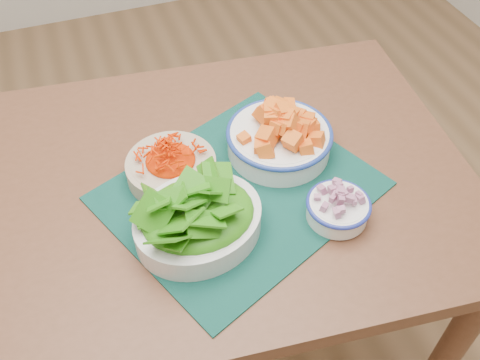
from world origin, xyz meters
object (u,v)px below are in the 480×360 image
Objects in this scene: squash_bowl at (280,132)px; onion_bowl at (338,206)px; table at (189,212)px; carrot_bowl at (171,165)px; lettuce_bowl at (198,216)px; placemat at (240,191)px.

onion_bowl is (0.03, -0.21, -0.02)m from squash_bowl.
table is 5.24× the size of squash_bowl.
lettuce_bowl is at bearing -86.78° from carrot_bowl.
squash_bowl is (0.21, 0.01, 0.16)m from table.
table is at bearing -41.61° from carrot_bowl.
table is 0.34m from onion_bowl.
placemat reaches higher than table.
placemat is 1.74× the size of lettuce_bowl.
carrot_bowl is at bearing 120.90° from placemat.
lettuce_bowl is 0.27m from onion_bowl.
onion_bowl is (0.25, -0.19, 0.13)m from table.
lettuce_bowl is (-0.23, -0.15, -0.01)m from squash_bowl.
squash_bowl is 0.21m from onion_bowl.
squash_bowl is at bearing 20.20° from lettuce_bowl.
placemat is at bearing 140.21° from onion_bowl.
squash_bowl is 0.84× the size of lettuce_bowl.
table is at bearing 142.02° from onion_bowl.
placemat is (0.10, -0.07, 0.10)m from table.
placemat is 3.87× the size of onion_bowl.
table is 0.21m from lettuce_bowl.
carrot_bowl is 0.24m from squash_bowl.
lettuce_bowl is at bearing -168.86° from placemat.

